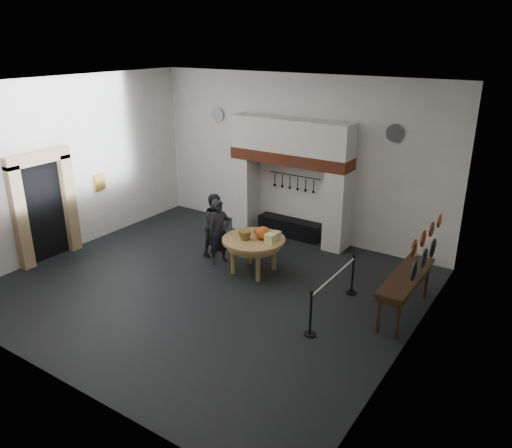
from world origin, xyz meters
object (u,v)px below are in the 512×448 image
Objects in this scene: side_table at (407,276)px; barrier_post_near at (311,314)px; visitor_near at (219,232)px; visitor_far at (216,224)px; work_table at (254,240)px; iron_range at (290,228)px; barrier_post_far at (353,275)px.

side_table and barrier_post_near have the same top height.
visitor_near is at bearing -179.15° from side_table.
visitor_far is at bearing 176.30° from side_table.
visitor_near reaches higher than work_table.
iron_range is 2.11× the size of barrier_post_far.
iron_range is at bearing -17.03° from visitor_far.
work_table is at bearing -179.21° from side_table.
visitor_near reaches higher than iron_range.
visitor_far is 1.82× the size of barrier_post_near.
iron_range is at bearing 99.57° from work_table.
barrier_post_far is at bearing -61.63° from visitor_near.
work_table is 1.02m from visitor_near.
side_table is at bearing 0.79° from work_table.
side_table is at bearing -30.99° from iron_range.
work_table is at bearing -172.95° from barrier_post_far.
side_table reaches higher than work_table.
visitor_far is (-1.00, -2.13, 0.57)m from iron_range.
work_table is 0.91× the size of visitor_near.
barrier_post_near is 2.00m from barrier_post_far.
visitor_near is at bearing 154.09° from barrier_post_near.
iron_range is at bearing 124.18° from barrier_post_near.
iron_range is at bearing 142.28° from barrier_post_far.
side_table is 2.44× the size of barrier_post_near.
barrier_post_far is at bearing 90.00° from barrier_post_near.
iron_range is 2.67m from visitor_near.
iron_range is 0.86× the size of side_table.
work_table is 3.68m from side_table.
side_table is (3.68, 0.05, 0.03)m from work_table.
side_table and barrier_post_far have the same top height.
barrier_post_near is (-1.24, -1.75, -0.42)m from side_table.
work_table is at bearing -65.85° from visitor_near.
iron_range is 2.42m from visitor_far.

